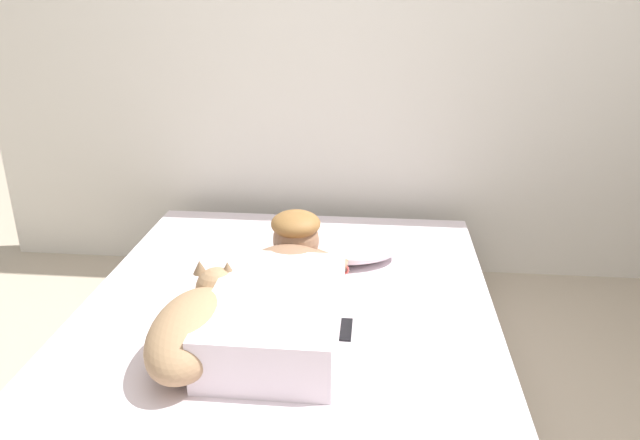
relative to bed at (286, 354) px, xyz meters
name	(u,v)px	position (x,y,z in m)	size (l,w,h in m)	color
back_wall	(373,30)	(0.27, 1.17, 1.08)	(4.02, 0.12, 2.50)	silver
bed	(286,354)	(0.00, 0.00, 0.00)	(1.58, 2.03, 0.35)	#4C4742
pillow	(339,246)	(0.17, 0.50, 0.23)	(0.52, 0.32, 0.11)	silver
person_lying	(282,292)	(0.00, -0.03, 0.28)	(0.43, 0.92, 0.27)	silver
dog	(196,326)	(-0.24, -0.28, 0.28)	(0.26, 0.57, 0.21)	#9E7A56
coffee_cup	(330,269)	(0.14, 0.31, 0.21)	(0.12, 0.09, 0.07)	#D84C47
cell_phone	(342,329)	(0.22, -0.09, 0.18)	(0.07, 0.14, 0.01)	black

